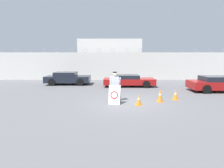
{
  "coord_description": "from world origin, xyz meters",
  "views": [
    {
      "loc": [
        -0.81,
        -10.32,
        2.67
      ],
      "look_at": [
        -0.88,
        1.94,
        0.84
      ],
      "focal_mm": 28.0,
      "sensor_mm": 36.0,
      "label": 1
    }
  ],
  "objects": [
    {
      "name": "ground_plane",
      "position": [
        0.0,
        0.0,
        0.0
      ],
      "size": [
        90.0,
        90.0,
        0.0
      ],
      "primitive_type": "plane",
      "color": "#5B5B5E"
    },
    {
      "name": "traffic_cone_mid",
      "position": [
        2.08,
        0.13,
        0.4
      ],
      "size": [
        0.36,
        0.36,
        0.8
      ],
      "color": "orange",
      "rests_on": "ground_plane"
    },
    {
      "name": "security_guard",
      "position": [
        -0.69,
        0.26,
        1.04
      ],
      "size": [
        0.69,
        0.38,
        1.84
      ],
      "rotation": [
        0.0,
        0.0,
        0.21
      ],
      "color": "#232838",
      "rests_on": "ground_plane"
    },
    {
      "name": "parked_car_front_coupe",
      "position": [
        -5.42,
        7.26,
        0.65
      ],
      "size": [
        4.44,
        2.11,
        1.27
      ],
      "rotation": [
        0.0,
        0.0,
        0.02
      ],
      "color": "black",
      "rests_on": "ground_plane"
    },
    {
      "name": "building_block",
      "position": [
        -1.26,
        15.72,
        2.58
      ],
      "size": [
        8.48,
        5.66,
        5.16
      ],
      "color": "silver",
      "rests_on": "ground_plane"
    },
    {
      "name": "parked_car_far_side",
      "position": [
        7.63,
        3.55,
        0.63
      ],
      "size": [
        4.6,
        2.1,
        1.23
      ],
      "rotation": [
        0.0,
        0.0,
        -0.02
      ],
      "color": "black",
      "rests_on": "ground_plane"
    },
    {
      "name": "barricade_sign",
      "position": [
        -0.71,
        -0.28,
        0.55
      ],
      "size": [
        0.79,
        0.76,
        1.1
      ],
      "rotation": [
        0.0,
        0.0,
        -0.18
      ],
      "color": "white",
      "rests_on": "ground_plane"
    },
    {
      "name": "traffic_cone_near",
      "position": [
        3.22,
        0.71,
        0.34
      ],
      "size": [
        0.38,
        0.38,
        0.68
      ],
      "color": "orange",
      "rests_on": "ground_plane"
    },
    {
      "name": "perimeter_wall",
      "position": [
        -0.0,
        11.15,
        1.68
      ],
      "size": [
        36.0,
        0.3,
        3.79
      ],
      "color": "silver",
      "rests_on": "ground_plane"
    },
    {
      "name": "parked_car_rear_sedan",
      "position": [
        0.65,
        6.01,
        0.58
      ],
      "size": [
        4.75,
        1.95,
        1.1
      ],
      "rotation": [
        0.0,
        0.0,
        0.0
      ],
      "color": "black",
      "rests_on": "ground_plane"
    },
    {
      "name": "traffic_cone_far",
      "position": [
        0.66,
        -0.63,
        0.32
      ],
      "size": [
        0.35,
        0.35,
        0.65
      ],
      "color": "orange",
      "rests_on": "ground_plane"
    }
  ]
}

